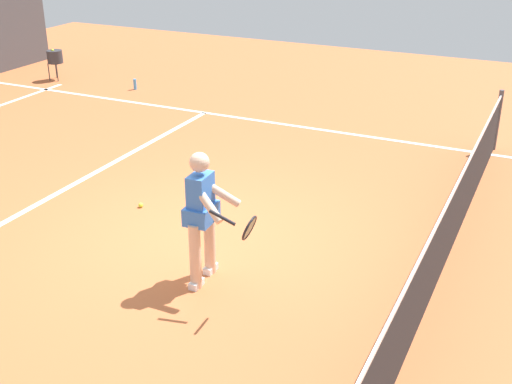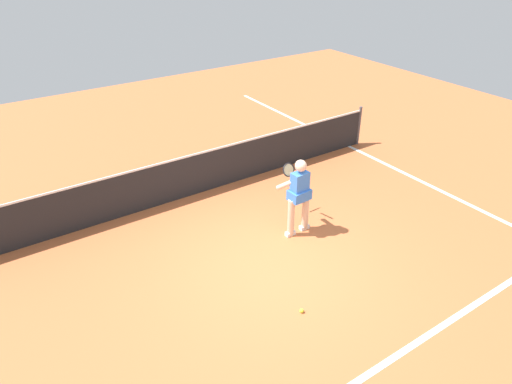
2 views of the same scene
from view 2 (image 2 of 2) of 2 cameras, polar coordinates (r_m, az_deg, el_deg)
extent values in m
plane|color=#C66638|center=(8.30, 2.24, -8.79)|extent=(24.01, 24.01, 0.00)
cube|color=white|center=(6.97, 15.60, -19.57)|extent=(9.30, 0.10, 0.01)
cube|color=white|center=(11.25, 21.83, 0.09)|extent=(0.10, 16.47, 0.01)
cylinder|color=#4C4C51|center=(12.91, 12.51, 7.95)|extent=(0.08, 0.08, 1.05)
cube|color=#232326|center=(10.21, -7.55, 2.06)|extent=(9.82, 0.02, 0.93)
cube|color=white|center=(10.00, -7.73, 4.53)|extent=(9.82, 0.02, 0.04)
cylinder|color=beige|center=(8.81, 4.31, -3.21)|extent=(0.13, 0.13, 0.78)
cylinder|color=beige|center=(9.02, 6.06, -2.46)|extent=(0.13, 0.13, 0.78)
cube|color=white|center=(9.00, 4.23, -5.08)|extent=(0.20, 0.10, 0.08)
cube|color=white|center=(9.21, 5.94, -4.30)|extent=(0.20, 0.10, 0.08)
cube|color=#3875D6|center=(8.58, 5.39, 0.83)|extent=(0.33, 0.22, 0.52)
cube|color=#3875D6|center=(8.68, 5.33, -0.33)|extent=(0.41, 0.30, 0.20)
sphere|color=beige|center=(8.39, 5.52, 3.22)|extent=(0.22, 0.22, 0.22)
cylinder|color=beige|center=(8.58, 3.98, 1.05)|extent=(0.30, 0.46, 0.37)
cylinder|color=beige|center=(8.76, 5.49, 1.61)|extent=(0.26, 0.48, 0.37)
cylinder|color=black|center=(9.07, 5.25, 2.37)|extent=(0.05, 0.30, 0.14)
torus|color=black|center=(9.29, 4.01, 2.73)|extent=(0.29, 0.13, 0.28)
cylinder|color=beige|center=(9.29, 4.01, 2.73)|extent=(0.24, 0.10, 0.23)
sphere|color=#D1E533|center=(7.41, 5.63, -14.30)|extent=(0.07, 0.07, 0.07)
camera|label=1|loc=(13.96, 16.63, 23.93)|focal=46.64mm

